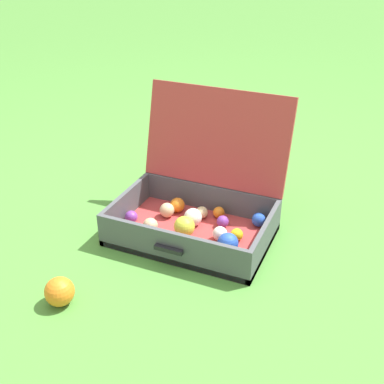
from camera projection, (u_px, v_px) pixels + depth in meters
ground_plane at (213, 239)px, 1.96m from camera, size 16.00×16.00×0.00m
open_suitcase at (199, 205)px, 1.96m from camera, size 0.61×0.54×0.53m
stray_ball_on_grass at (60, 292)px, 1.60m from camera, size 0.10×0.10×0.10m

